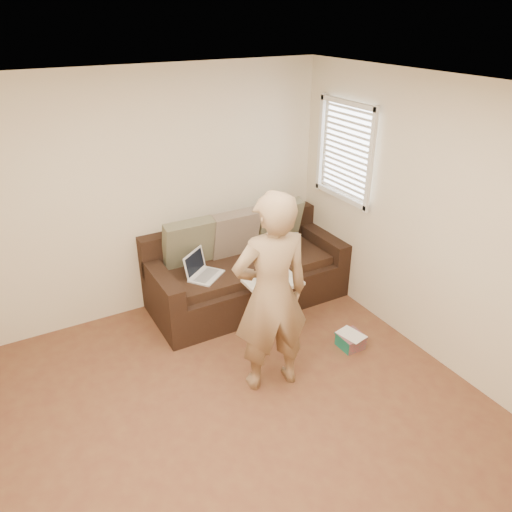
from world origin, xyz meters
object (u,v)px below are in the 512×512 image
laptop_silver (283,259)px  person (271,295)px  side_table (272,306)px  drinking_glass (260,277)px  sofa (248,269)px  striped_box (351,340)px  laptop_white (207,277)px

laptop_silver → person: bearing=-93.2°
laptop_silver → side_table: size_ratio=0.61×
laptop_silver → drinking_glass: size_ratio=3.03×
sofa → laptop_silver: bearing=-19.8°
side_table → striped_box: size_ratio=2.48×
laptop_silver → laptop_white: (-0.93, 0.04, 0.00)m
laptop_silver → drinking_glass: drinking_glass is taller
drinking_glass → striped_box: drinking_glass is taller
person → side_table: 1.03m
person → striped_box: (0.97, 0.04, -0.85)m
laptop_silver → laptop_white: laptop_white is taller
laptop_silver → side_table: 0.69m
laptop_white → side_table: laptop_white is taller
person → drinking_glass: 0.84m
side_table → drinking_glass: 0.38m
drinking_glass → striped_box: size_ratio=0.50×
laptop_silver → laptop_white: 0.93m
person → laptop_white: bearing=-77.4°
sofa → striped_box: bearing=-68.9°
person → sofa: bearing=-100.5°
person → side_table: bearing=-112.9°
sofa → drinking_glass: size_ratio=18.33×
drinking_glass → laptop_white: bearing=127.6°
drinking_glass → striped_box: bearing=-46.2°
laptop_white → striped_box: 1.63m
person → drinking_glass: size_ratio=15.43×
striped_box → sofa: bearing=111.1°
sofa → person: person is taller
side_table → laptop_white: bearing=133.4°
laptop_silver → side_table: bearing=-98.3°
sofa → laptop_white: 0.56m
sofa → laptop_silver: 0.42m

